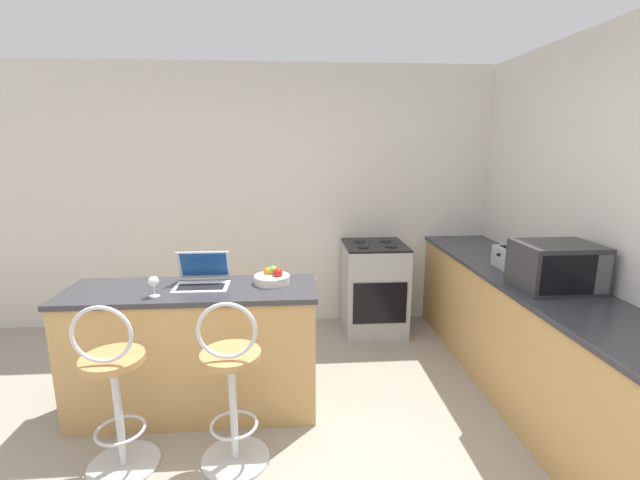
{
  "coord_description": "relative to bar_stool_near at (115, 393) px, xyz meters",
  "views": [
    {
      "loc": [
        0.13,
        -1.85,
        1.82
      ],
      "look_at": [
        0.4,
        1.89,
        0.99
      ],
      "focal_mm": 24.0,
      "sensor_mm": 36.0,
      "label": 1
    }
  ],
  "objects": [
    {
      "name": "wall_back",
      "position": [
        0.85,
        2.12,
        0.82
      ],
      "size": [
        12.0,
        0.06,
        2.6
      ],
      "color": "silver",
      "rests_on": "ground_plane"
    },
    {
      "name": "breakfast_bar",
      "position": [
        0.32,
        0.56,
        -0.04
      ],
      "size": [
        1.66,
        0.55,
        0.89
      ],
      "color": "tan",
      "rests_on": "ground_plane"
    },
    {
      "name": "counter_right",
      "position": [
        2.72,
        0.62,
        -0.04
      ],
      "size": [
        0.63,
        2.98,
        0.89
      ],
      "color": "tan",
      "rests_on": "ground_plane"
    },
    {
      "name": "bar_stool_near",
      "position": [
        0.0,
        0.0,
        0.0
      ],
      "size": [
        0.4,
        0.4,
        1.03
      ],
      "color": "silver",
      "rests_on": "ground_plane"
    },
    {
      "name": "bar_stool_far",
      "position": [
        0.64,
        0.0,
        0.0
      ],
      "size": [
        0.4,
        0.4,
        1.03
      ],
      "color": "silver",
      "rests_on": "ground_plane"
    },
    {
      "name": "laptop",
      "position": [
        0.39,
        0.62,
        0.47
      ],
      "size": [
        0.36,
        0.3,
        0.23
      ],
      "color": "silver",
      "rests_on": "breakfast_bar"
    },
    {
      "name": "microwave",
      "position": [
        2.72,
        0.36,
        0.57
      ],
      "size": [
        0.49,
        0.39,
        0.31
      ],
      "color": "#2D2D30",
      "rests_on": "counter_right"
    },
    {
      "name": "toaster",
      "position": [
        2.69,
        0.85,
        0.49
      ],
      "size": [
        0.24,
        0.27,
        0.17
      ],
      "color": "#9EA3A8",
      "rests_on": "counter_right"
    },
    {
      "name": "stove_range",
      "position": [
        1.8,
        1.77,
        -0.04
      ],
      "size": [
        0.59,
        0.61,
        0.9
      ],
      "color": "#9EA3A8",
      "rests_on": "ground_plane"
    },
    {
      "name": "mug_blue",
      "position": [
        2.91,
        1.17,
        0.46
      ],
      "size": [
        0.1,
        0.08,
        0.1
      ],
      "color": "#2D51AD",
      "rests_on": "counter_right"
    },
    {
      "name": "fruit_bowl",
      "position": [
        0.85,
        0.63,
        0.45
      ],
      "size": [
        0.25,
        0.25,
        0.11
      ],
      "color": "silver",
      "rests_on": "breakfast_bar"
    },
    {
      "name": "wine_glass_tall",
      "position": [
        0.13,
        0.41,
        0.5
      ],
      "size": [
        0.07,
        0.07,
        0.13
      ],
      "color": "silver",
      "rests_on": "breakfast_bar"
    }
  ]
}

